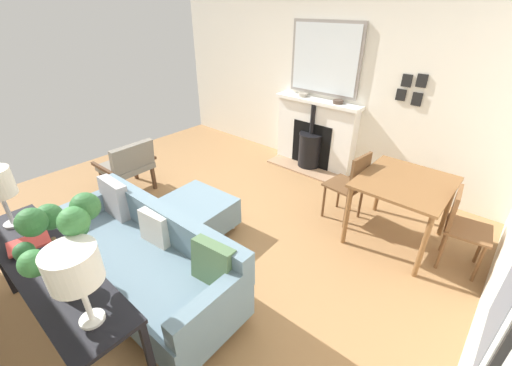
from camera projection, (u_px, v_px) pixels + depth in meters
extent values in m
cube|color=olive|center=(205.00, 223.00, 4.02)|extent=(4.90, 5.74, 0.01)
cube|color=silver|center=(320.00, 75.00, 4.94)|extent=(0.12, 5.74, 2.83)
cube|color=#9E7A5B|center=(303.00, 169.00, 5.27)|extent=(0.34, 1.27, 0.03)
cube|color=white|center=(315.00, 135.00, 5.20)|extent=(0.20, 1.33, 1.05)
cube|color=black|center=(312.00, 144.00, 5.22)|extent=(0.06, 0.69, 0.71)
cylinder|color=black|center=(310.00, 150.00, 5.23)|extent=(0.36, 0.36, 0.53)
cylinder|color=black|center=(311.00, 134.00, 5.10)|extent=(0.38, 0.38, 0.02)
cylinder|color=black|center=(313.00, 119.00, 4.98)|extent=(0.07, 0.07, 0.47)
cube|color=white|center=(317.00, 101.00, 4.92)|extent=(0.25, 1.41, 0.05)
cube|color=gray|center=(325.00, 59.00, 4.69)|extent=(0.04, 1.13, 1.02)
cube|color=silver|center=(324.00, 59.00, 4.68)|extent=(0.01, 1.05, 0.94)
cylinder|color=#9E9384|center=(303.00, 95.00, 5.05)|extent=(0.14, 0.14, 0.05)
torus|color=#9E9384|center=(303.00, 94.00, 5.04)|extent=(0.14, 0.14, 0.01)
cylinder|color=#47382D|center=(338.00, 102.00, 4.71)|extent=(0.15, 0.15, 0.05)
torus|color=#47382D|center=(338.00, 100.00, 4.70)|extent=(0.15, 0.15, 0.01)
cube|color=white|center=(510.00, 291.00, 1.30)|extent=(0.68, 0.01, 0.93)
cube|color=slate|center=(508.00, 290.00, 1.30)|extent=(0.49, 0.00, 0.67)
cylinder|color=#B2B2B7|center=(70.00, 263.00, 3.32)|extent=(0.04, 0.04, 0.10)
cylinder|color=#B2B2B7|center=(126.00, 234.00, 3.74)|extent=(0.04, 0.04, 0.10)
cylinder|color=#B2B2B7|center=(235.00, 313.00, 2.78)|extent=(0.04, 0.04, 0.10)
cube|color=slate|center=(141.00, 269.00, 2.94)|extent=(0.84, 2.04, 0.33)
cube|color=slate|center=(167.00, 223.00, 3.01)|extent=(0.19, 2.03, 0.33)
cube|color=slate|center=(84.00, 208.00, 3.35)|extent=(0.75, 0.14, 0.20)
cube|color=slate|center=(212.00, 303.00, 2.28)|extent=(0.75, 0.14, 0.20)
cube|color=#99999E|center=(114.00, 199.00, 3.34)|extent=(0.14, 0.41, 0.41)
cube|color=beige|center=(155.00, 228.00, 2.97)|extent=(0.16, 0.34, 0.33)
cube|color=#4C6B47|center=(213.00, 264.00, 2.54)|extent=(0.20, 0.38, 0.37)
cylinder|color=#B2B2B7|center=(166.00, 228.00, 3.85)|extent=(0.03, 0.03, 0.09)
cylinder|color=#B2B2B7|center=(201.00, 248.00, 3.52)|extent=(0.03, 0.03, 0.09)
cylinder|color=#B2B2B7|center=(198.00, 208.00, 4.21)|extent=(0.03, 0.03, 0.09)
cylinder|color=#B2B2B7|center=(233.00, 225.00, 3.89)|extent=(0.03, 0.03, 0.09)
cube|color=slate|center=(198.00, 212.00, 3.76)|extent=(0.70, 0.79, 0.33)
cube|color=#4C3321|center=(135.00, 168.00, 4.92)|extent=(0.05, 0.05, 0.36)
cube|color=#4C3321|center=(103.00, 181.00, 4.58)|extent=(0.05, 0.05, 0.36)
cube|color=#4C3321|center=(153.00, 178.00, 4.66)|extent=(0.05, 0.05, 0.36)
cube|color=#4C3321|center=(121.00, 191.00, 4.31)|extent=(0.05, 0.05, 0.36)
cube|color=slate|center=(126.00, 166.00, 4.52)|extent=(0.61, 0.58, 0.08)
cube|color=slate|center=(133.00, 157.00, 4.28)|extent=(0.60, 0.15, 0.36)
cube|color=#4C3321|center=(144.00, 153.00, 4.69)|extent=(0.05, 0.53, 0.04)
cube|color=#4C3321|center=(102.00, 169.00, 4.26)|extent=(0.05, 0.53, 0.04)
cube|color=black|center=(44.00, 242.00, 3.10)|extent=(0.04, 0.04, 0.76)
cube|color=black|center=(151.00, 362.00, 2.06)|extent=(0.04, 0.04, 0.76)
cube|color=black|center=(0.00, 262.00, 2.86)|extent=(0.04, 0.04, 0.76)
cube|color=black|center=(47.00, 265.00, 2.27)|extent=(0.42, 1.87, 0.03)
cylinder|color=#B2B2B7|center=(13.00, 224.00, 2.66)|extent=(0.14, 0.14, 0.02)
cylinder|color=#B2B2B7|center=(7.00, 209.00, 2.59)|extent=(0.03, 0.03, 0.26)
cylinder|color=white|center=(92.00, 319.00, 1.86)|extent=(0.14, 0.14, 0.02)
cylinder|color=white|center=(85.00, 300.00, 1.78)|extent=(0.03, 0.03, 0.29)
cylinder|color=silver|center=(73.00, 266.00, 1.66)|extent=(0.27, 0.27, 0.21)
cylinder|color=silver|center=(69.00, 279.00, 2.03)|extent=(0.19, 0.19, 0.17)
cylinder|color=brown|center=(59.00, 254.00, 1.93)|extent=(0.02, 0.02, 0.24)
sphere|color=#26562D|center=(24.00, 252.00, 1.79)|extent=(0.11, 0.11, 0.11)
sphere|color=#387A3D|center=(33.00, 263.00, 1.69)|extent=(0.15, 0.15, 0.15)
sphere|color=#387A3D|center=(74.00, 221.00, 1.75)|extent=(0.17, 0.17, 0.17)
sphere|color=#2D6633|center=(85.00, 207.00, 1.83)|extent=(0.16, 0.16, 0.16)
sphere|color=#26562D|center=(77.00, 227.00, 2.00)|extent=(0.15, 0.15, 0.15)
sphere|color=#2D6633|center=(49.00, 217.00, 1.97)|extent=(0.16, 0.16, 0.16)
sphere|color=#2D6633|center=(32.00, 222.00, 1.84)|extent=(0.17, 0.17, 0.17)
cube|color=#38517F|center=(32.00, 245.00, 2.42)|extent=(0.24, 0.18, 0.03)
cube|color=#B23833|center=(29.00, 243.00, 2.40)|extent=(0.30, 0.24, 0.02)
cylinder|color=brown|center=(380.00, 186.00, 4.08)|extent=(0.05, 0.05, 0.73)
cylinder|color=brown|center=(347.00, 216.00, 3.50)|extent=(0.05, 0.05, 0.73)
cylinder|color=brown|center=(447.00, 209.00, 3.63)|extent=(0.05, 0.05, 0.73)
cylinder|color=brown|center=(423.00, 247.00, 3.06)|extent=(0.05, 0.05, 0.73)
cube|color=brown|center=(406.00, 182.00, 3.38)|extent=(0.97, 0.88, 0.03)
cylinder|color=brown|center=(339.00, 192.00, 4.21)|extent=(0.04, 0.04, 0.46)
cylinder|color=brown|center=(324.00, 201.00, 4.02)|extent=(0.04, 0.04, 0.46)
cylinder|color=brown|center=(360.00, 202.00, 4.00)|extent=(0.04, 0.04, 0.46)
cylinder|color=brown|center=(346.00, 212.00, 3.82)|extent=(0.04, 0.04, 0.46)
cube|color=brown|center=(345.00, 185.00, 3.90)|extent=(0.44, 0.44, 0.02)
cube|color=brown|center=(360.00, 173.00, 3.68)|extent=(0.36, 0.08, 0.43)
cylinder|color=brown|center=(479.00, 264.00, 3.06)|extent=(0.04, 0.04, 0.45)
cylinder|color=brown|center=(481.00, 245.00, 3.30)|extent=(0.04, 0.04, 0.45)
cylinder|color=brown|center=(441.00, 251.00, 3.22)|extent=(0.04, 0.04, 0.45)
cylinder|color=brown|center=(445.00, 234.00, 3.45)|extent=(0.04, 0.04, 0.45)
cube|color=brown|center=(468.00, 230.00, 3.14)|extent=(0.45, 0.45, 0.02)
cube|color=brown|center=(455.00, 208.00, 3.13)|extent=(0.36, 0.08, 0.37)
cube|color=black|center=(407.00, 81.00, 4.09)|extent=(0.02, 0.12, 0.15)
cube|color=black|center=(422.00, 81.00, 3.98)|extent=(0.02, 0.12, 0.16)
cube|color=black|center=(401.00, 95.00, 4.20)|extent=(0.02, 0.12, 0.14)
cube|color=black|center=(417.00, 99.00, 4.09)|extent=(0.02, 0.12, 0.16)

